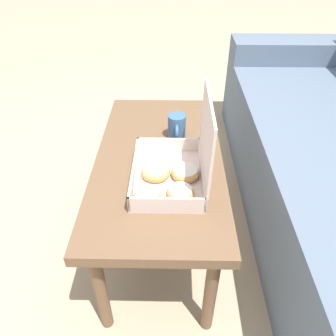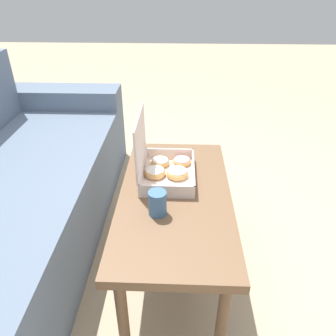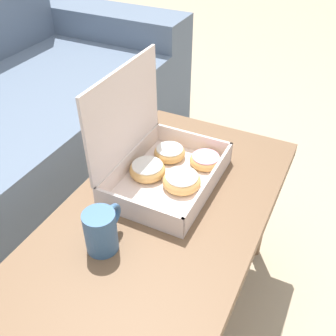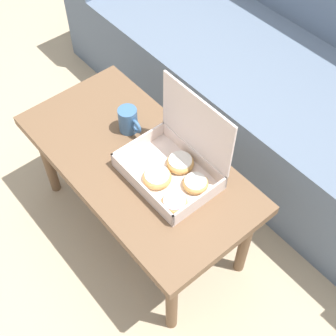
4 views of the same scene
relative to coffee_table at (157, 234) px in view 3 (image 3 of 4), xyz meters
The scene contains 4 objects.
ground_plane 0.43m from the coffee_table, 90.00° to the left, with size 12.00×12.00×0.00m, color tan.
coffee_table is the anchor object (origin of this frame).
pastry_box 0.20m from the coffee_table, 21.60° to the left, with size 0.34×0.25×0.31m.
coffee_mug 0.18m from the coffee_table, 152.54° to the left, with size 0.12×0.07×0.10m.
Camera 3 is at (-0.61, -0.41, 1.17)m, focal length 42.00 mm.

